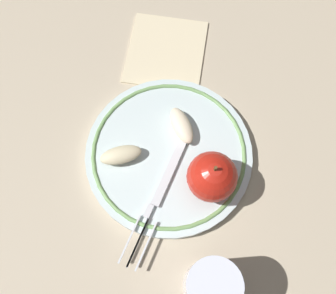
{
  "coord_description": "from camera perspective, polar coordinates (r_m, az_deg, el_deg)",
  "views": [
    {
      "loc": [
        -0.05,
        0.16,
        0.52
      ],
      "look_at": [
        0.0,
        -0.01,
        0.04
      ],
      "focal_mm": 40.0,
      "sensor_mm": 36.0,
      "label": 1
    }
  ],
  "objects": [
    {
      "name": "ground_plane",
      "position": [
        0.55,
        -0.1,
        -2.06
      ],
      "size": [
        2.0,
        2.0,
        0.0
      ],
      "primitive_type": "plane",
      "color": "#B8A78B"
    },
    {
      "name": "plate",
      "position": [
        0.54,
        -0.0,
        -1.04
      ],
      "size": [
        0.24,
        0.24,
        0.02
      ],
      "color": "silver",
      "rests_on": "ground_plane"
    },
    {
      "name": "apple_red_whole",
      "position": [
        0.49,
        6.72,
        -4.52
      ],
      "size": [
        0.07,
        0.07,
        0.08
      ],
      "color": "red",
      "rests_on": "plate"
    },
    {
      "name": "apple_slice_front",
      "position": [
        0.54,
        2.09,
        3.32
      ],
      "size": [
        0.06,
        0.06,
        0.02
      ],
      "primitive_type": "ellipsoid",
      "rotation": [
        0.0,
        0.0,
        2.28
      ],
      "color": "#F5E1BE",
      "rests_on": "plate"
    },
    {
      "name": "apple_slice_back",
      "position": [
        0.53,
        -7.2,
        -1.21
      ],
      "size": [
        0.06,
        0.05,
        0.02
      ],
      "primitive_type": "ellipsoid",
      "rotation": [
        0.0,
        0.0,
        3.7
      ],
      "color": "beige",
      "rests_on": "plate"
    },
    {
      "name": "fork",
      "position": [
        0.52,
        -1.41,
        -7.37
      ],
      "size": [
        0.04,
        0.19,
        0.0
      ],
      "rotation": [
        0.0,
        0.0,
        1.48
      ],
      "color": "silver",
      "rests_on": "plate"
    },
    {
      "name": "drinking_glass",
      "position": [
        0.48,
        6.46,
        -20.25
      ],
      "size": [
        0.06,
        0.06,
        0.1
      ],
      "primitive_type": "cylinder",
      "color": "silver",
      "rests_on": "ground_plane"
    },
    {
      "name": "napkin_folded",
      "position": [
        0.63,
        -0.29,
        14.42
      ],
      "size": [
        0.14,
        0.15,
        0.01
      ],
      "primitive_type": "cube",
      "rotation": [
        0.0,
        0.0,
        0.15
      ],
      "color": "beige",
      "rests_on": "ground_plane"
    }
  ]
}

